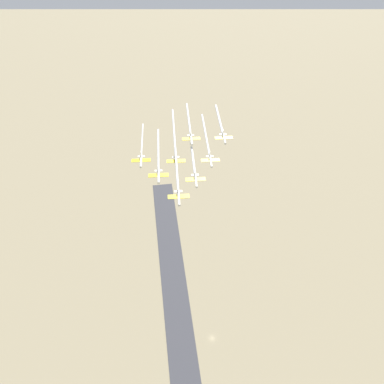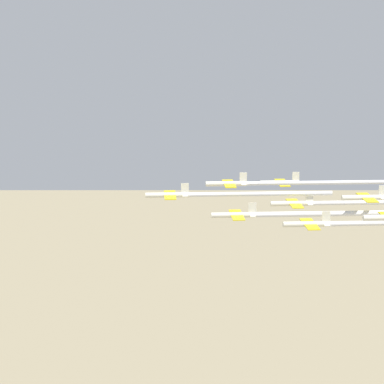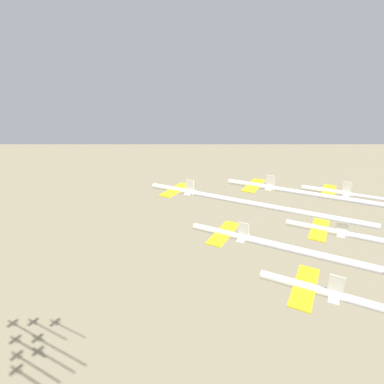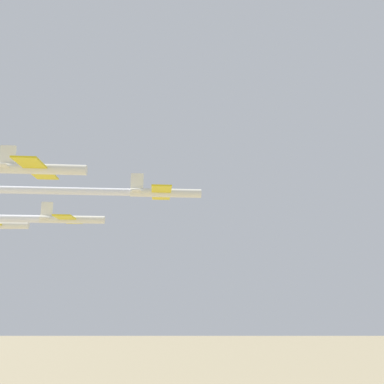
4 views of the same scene
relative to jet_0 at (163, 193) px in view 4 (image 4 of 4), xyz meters
The scene contains 4 objects.
jet_0 is the anchor object (origin of this frame).
jet_1 18.05m from the jet_0, 168.61° to the right, with size 9.33×9.22×3.55m.
jet_2 17.82m from the jet_0, 107.68° to the right, with size 9.33×9.22×3.55m.
smoke_trail_0 22.52m from the jet_0, 138.14° to the right, with size 27.03×24.38×1.08m.
Camera 4 is at (68.09, -44.69, 162.85)m, focal length 35.00 mm.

